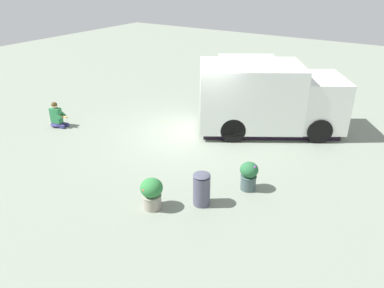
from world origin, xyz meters
The scene contains 6 objects.
ground_plane centered at (0.00, 0.00, 0.00)m, with size 40.00×40.00×0.00m, color gray.
food_truck centered at (1.48, 1.50, 1.10)m, with size 5.07×4.23×2.28m.
person_customer centered at (-4.78, -2.13, 0.34)m, with size 0.76×0.53×0.89m.
planter_flowering_near centered at (1.06, -4.18, 0.41)m, with size 0.52×0.52×0.76m.
planter_flowering_far centered at (2.60, -2.24, 0.41)m, with size 0.46×0.46×0.75m.
trash_bin centered at (1.94, -3.44, 0.42)m, with size 0.41×0.41×0.83m.
Camera 1 is at (5.68, -9.68, 5.10)m, focal length 34.42 mm.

